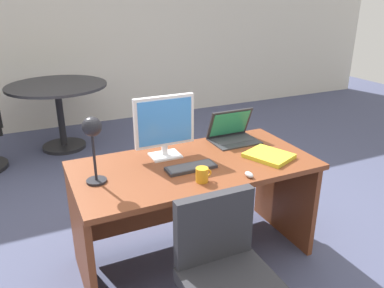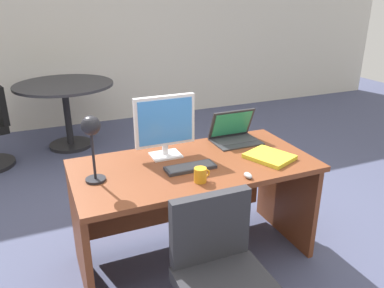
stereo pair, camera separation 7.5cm
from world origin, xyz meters
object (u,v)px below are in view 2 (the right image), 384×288
desk (191,189)px  coffee_mug (201,175)px  desk_lamp (92,134)px  monitor (165,123)px  laptop (233,131)px  keyboard (190,167)px  mouse (248,175)px  meeting_table (66,100)px  book (269,157)px

desk → coffee_mug: bearing=-103.1°
coffee_mug → desk_lamp: bearing=157.4°
monitor → laptop: (0.57, 0.08, -0.16)m
keyboard → mouse: mouse is taller
meeting_table → desk: bearing=-77.5°
laptop → book: bearing=-81.7°
desk → keyboard: bearing=-116.1°
desk → laptop: bearing=26.8°
meeting_table → desk_lamp: bearing=-91.8°
book → meeting_table: size_ratio=0.31×
desk → monitor: size_ratio=3.73×
mouse → desk: bearing=119.7°
monitor → meeting_table: 2.46m
book → monitor: bearing=153.3°
keyboard → desk_lamp: (-0.58, 0.05, 0.29)m
desk → laptop: laptop is taller
laptop → mouse: size_ratio=4.82×
coffee_mug → meeting_table: size_ratio=0.09×
desk → book: book is taller
desk → meeting_table: (-0.56, 2.52, 0.07)m
desk → laptop: 0.57m
mouse → coffee_mug: (-0.28, 0.07, 0.03)m
desk → meeting_table: size_ratio=1.37×
desk_lamp → book: 1.17m
mouse → meeting_table: 3.00m
monitor → meeting_table: monitor is taller
mouse → desk_lamp: 0.95m
laptop → meeting_table: laptop is taller
laptop → desk_lamp: size_ratio=0.84×
desk_lamp → book: (1.13, -0.11, -0.28)m
desk_lamp → laptop: bearing=15.0°
monitor → desk_lamp: (-0.50, -0.20, 0.06)m
monitor → laptop: 0.60m
keyboard → mouse: (0.27, -0.25, 0.00)m
keyboard → desk: bearing=63.9°
monitor → meeting_table: size_ratio=0.37×
desk_lamp → coffee_mug: 0.66m
desk_lamp → coffee_mug: (0.57, -0.24, -0.25)m
desk → desk_lamp: (-0.64, -0.07, 0.52)m
meeting_table → monitor: bearing=-79.9°
desk → monitor: 0.49m
keyboard → desk_lamp: desk_lamp is taller
mouse → keyboard: bearing=137.3°
keyboard → mouse: size_ratio=4.52×
laptop → coffee_mug: size_ratio=3.42×
monitor → keyboard: (0.07, -0.26, -0.22)m
book → coffee_mug: (-0.56, -0.13, 0.03)m
monitor → mouse: bearing=-55.8°
coffee_mug → mouse: bearing=-13.2°
desk → mouse: mouse is taller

